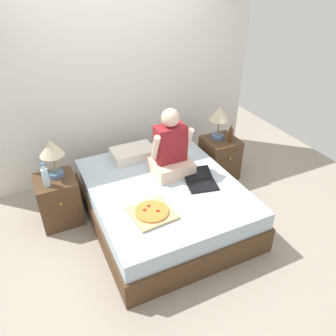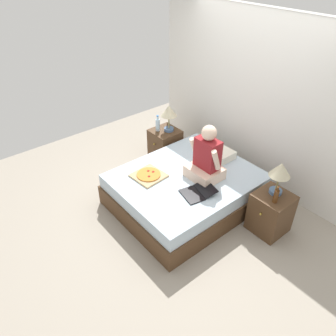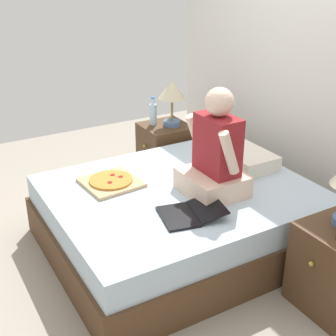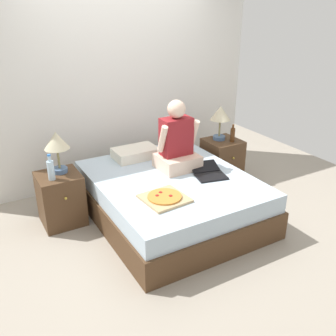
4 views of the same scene
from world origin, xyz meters
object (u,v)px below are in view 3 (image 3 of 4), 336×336
laptop (188,213)px  pizza_box (111,182)px  water_bottle (153,113)px  nightstand_left (165,152)px  bed (179,217)px  lamp_on_left_nightstand (172,93)px  nightstand_right (336,268)px  person_seated (215,156)px

laptop → pizza_box: (-0.70, -0.25, -0.00)m
water_bottle → laptop: bearing=-20.4°
nightstand_left → laptop: 1.63m
bed → lamp_on_left_nightstand: 1.35m
bed → nightstand_right: nightstand_right is taller
laptop → water_bottle: bearing=159.6°
nightstand_left → laptop: laptop is taller
person_seated → laptop: size_ratio=1.65×
bed → nightstand_left: bearing=155.3°
nightstand_left → pizza_box: bearing=-49.8°
pizza_box → nightstand_right: bearing=33.2°
water_bottle → person_seated: size_ratio=0.35×
person_seated → laptop: 0.48m
nightstand_right → pizza_box: bearing=-146.8°
nightstand_right → water_bottle: bearing=-177.7°
bed → nightstand_left: size_ratio=3.38×
bed → person_seated: person_seated is taller
water_bottle → pizza_box: (0.85, -0.83, -0.17)m
nightstand_left → pizza_box: nightstand_left is taller
person_seated → lamp_on_left_nightstand: bearing=163.4°
lamp_on_left_nightstand → person_seated: 1.29m
nightstand_left → nightstand_right: size_ratio=1.00×
nightstand_left → person_seated: size_ratio=0.73×
lamp_on_left_nightstand → water_bottle: bearing=-130.6°
water_bottle → nightstand_right: bearing=2.3°
person_seated → laptop: person_seated is taller
water_bottle → pizza_box: water_bottle is taller
bed → nightstand_left: nightstand_left is taller
bed → lamp_on_left_nightstand: bearing=152.3°
lamp_on_left_nightstand → laptop: bearing=-26.7°
nightstand_left → person_seated: person_seated is taller
water_bottle → nightstand_left: bearing=48.3°
bed → water_bottle: water_bottle is taller
person_seated → laptop: (0.20, -0.35, -0.27)m
nightstand_left → water_bottle: bearing=-131.7°
bed → lamp_on_left_nightstand: (-1.05, 0.55, 0.65)m
nightstand_left → water_bottle: size_ratio=2.07×
nightstand_left → nightstand_right: same height
person_seated → pizza_box: person_seated is taller
nightstand_left → water_bottle: (-0.08, -0.09, 0.40)m
lamp_on_left_nightstand → pizza_box: 1.27m
lamp_on_left_nightstand → nightstand_right: size_ratio=0.79×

